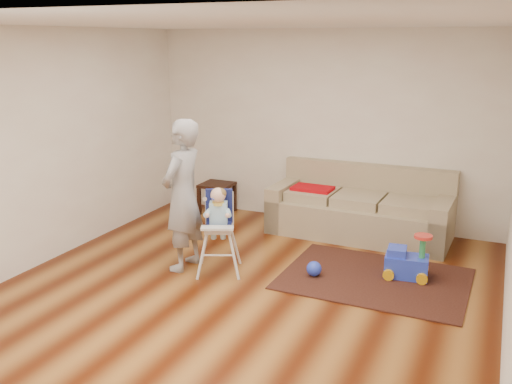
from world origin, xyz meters
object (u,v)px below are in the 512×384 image
at_px(sofa, 360,203).
at_px(adult, 183,195).
at_px(ride_on_toy, 407,255).
at_px(high_chair, 219,232).
at_px(side_table, 217,198).
at_px(toy_ball, 314,269).

xyz_separation_m(sofa, adult, (-1.57, -1.90, 0.41)).
height_order(sofa, ride_on_toy, sofa).
bearing_deg(sofa, high_chair, -119.63).
relative_size(ride_on_toy, adult, 0.29).
height_order(sofa, adult, adult).
distance_m(ride_on_toy, adult, 2.57).
bearing_deg(adult, high_chair, 98.33).
xyz_separation_m(side_table, toy_ball, (2.11, -1.73, -0.13)).
xyz_separation_m(side_table, high_chair, (1.08, -2.01, 0.25)).
xyz_separation_m(toy_ball, high_chair, (-1.03, -0.28, 0.38)).
distance_m(side_table, ride_on_toy, 3.33).
distance_m(ride_on_toy, toy_ball, 1.03).
bearing_deg(adult, sofa, 142.47).
distance_m(side_table, toy_ball, 2.73).
height_order(side_table, ride_on_toy, ride_on_toy).
bearing_deg(adult, ride_on_toy, 108.71).
bearing_deg(high_chair, toy_ball, -8.26).
distance_m(toy_ball, adult, 1.68).
bearing_deg(adult, side_table, -160.33).
bearing_deg(ride_on_toy, toy_ball, -163.09).
xyz_separation_m(high_chair, adult, (-0.42, -0.05, 0.38)).
distance_m(sofa, toy_ball, 1.61).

